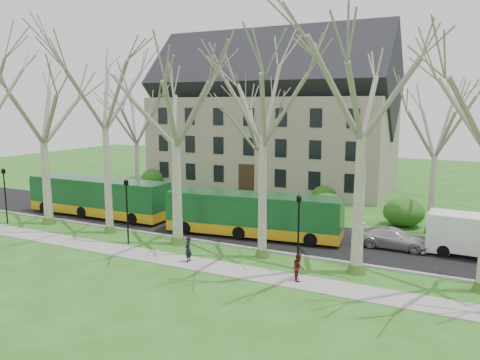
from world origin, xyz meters
name	(u,v)px	position (x,y,z in m)	size (l,w,h in m)	color
ground	(213,252)	(0.00, 0.00, 0.00)	(120.00, 120.00, 0.00)	#2E5D1A
sidewalk	(192,263)	(0.00, -2.50, 0.03)	(70.00, 2.00, 0.06)	gray
road	(250,231)	(0.00, 5.50, 0.03)	(80.00, 8.00, 0.06)	black
curb	(224,244)	(0.00, 1.50, 0.07)	(80.00, 0.25, 0.14)	#A5A39E
building	(272,115)	(-6.00, 24.00, 8.07)	(26.50, 12.20, 16.00)	gray
tree_row_verge	(215,142)	(0.00, 0.30, 7.00)	(49.00, 7.00, 14.00)	gray
tree_row_far	(263,144)	(-1.33, 11.00, 6.00)	(33.00, 7.00, 12.00)	gray
lamp_row	(205,216)	(0.00, -1.00, 2.57)	(36.22, 0.22, 4.30)	black
hedges	(243,193)	(-4.67, 14.00, 1.00)	(30.60, 8.60, 2.00)	#1D5718
bus_lead	(98,197)	(-13.32, 4.11, 1.67)	(12.84, 2.68, 3.21)	#154A24
bus_follow	(253,214)	(0.80, 4.29, 1.61)	(12.41, 2.58, 3.10)	#154A24
sedan	(393,238)	(10.15, 5.74, 0.72)	(1.84, 4.53, 1.31)	#B7B7BC
van_a	(480,237)	(15.12, 6.08, 1.35)	(5.90, 2.14, 2.57)	white
pedestrian_a	(188,249)	(-0.33, -2.44, 0.85)	(0.57, 0.38, 1.57)	black
pedestrian_b	(299,267)	(6.51, -2.36, 0.79)	(0.71, 0.55, 1.46)	#5C1519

